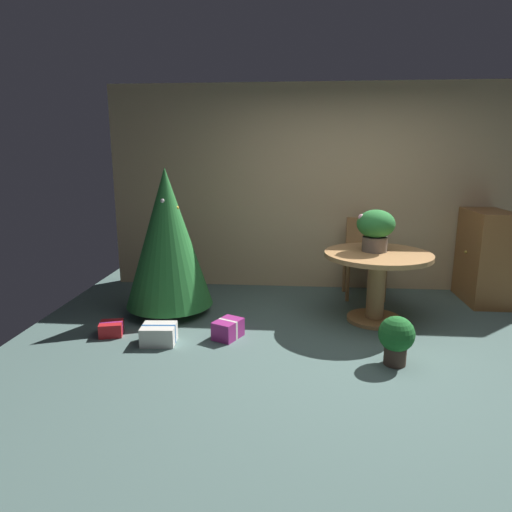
% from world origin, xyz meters
% --- Properties ---
extents(ground_plane, '(6.60, 6.60, 0.00)m').
position_xyz_m(ground_plane, '(0.00, 0.00, 0.00)').
color(ground_plane, '#4C6660').
extents(back_wall_panel, '(6.00, 0.10, 2.60)m').
position_xyz_m(back_wall_panel, '(0.00, 2.20, 1.30)').
color(back_wall_panel, tan).
rests_on(back_wall_panel, ground_plane).
extents(round_dining_table, '(1.10, 1.10, 0.74)m').
position_xyz_m(round_dining_table, '(0.26, 0.94, 0.54)').
color(round_dining_table, '#B27F4C').
rests_on(round_dining_table, ground_plane).
extents(flower_vase, '(0.39, 0.39, 0.44)m').
position_xyz_m(flower_vase, '(0.23, 1.01, 1.00)').
color(flower_vase, '#665B51').
rests_on(flower_vase, round_dining_table).
extents(wooden_chair_far, '(0.48, 0.43, 0.97)m').
position_xyz_m(wooden_chair_far, '(0.26, 1.85, 0.55)').
color(wooden_chair_far, '#9E6B3D').
rests_on(wooden_chair_far, ground_plane).
extents(holiday_tree, '(0.95, 0.95, 1.61)m').
position_xyz_m(holiday_tree, '(-1.97, 1.00, 0.85)').
color(holiday_tree, brown).
rests_on(holiday_tree, ground_plane).
extents(gift_box_cream, '(0.33, 0.28, 0.18)m').
position_xyz_m(gift_box_cream, '(-1.86, 0.17, 0.09)').
color(gift_box_cream, silver).
rests_on(gift_box_cream, ground_plane).
extents(gift_box_red, '(0.26, 0.25, 0.13)m').
position_xyz_m(gift_box_red, '(-2.38, 0.32, 0.07)').
color(gift_box_red, red).
rests_on(gift_box_red, ground_plane).
extents(gift_box_purple, '(0.31, 0.34, 0.18)m').
position_xyz_m(gift_box_purple, '(-1.23, 0.35, 0.09)').
color(gift_box_purple, '#9E287A').
rests_on(gift_box_purple, ground_plane).
extents(wooden_cabinet, '(0.46, 0.78, 1.10)m').
position_xyz_m(wooden_cabinet, '(1.65, 1.72, 0.55)').
color(wooden_cabinet, brown).
rests_on(wooden_cabinet, ground_plane).
extents(potted_plant, '(0.30, 0.30, 0.42)m').
position_xyz_m(potted_plant, '(0.26, -0.08, 0.24)').
color(potted_plant, '#4C382D').
rests_on(potted_plant, ground_plane).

